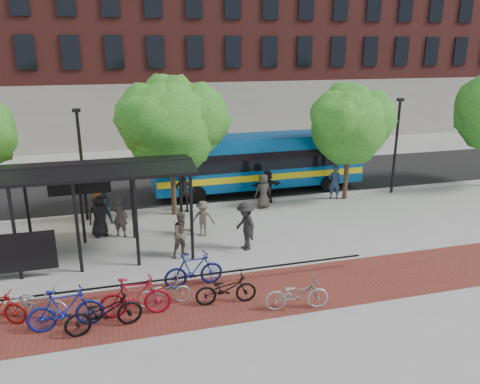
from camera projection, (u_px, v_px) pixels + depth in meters
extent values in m
plane|color=#9E9E99|center=(254.00, 233.00, 20.17)|extent=(160.00, 160.00, 0.00)
cube|color=black|center=(215.00, 183.00, 27.53)|extent=(160.00, 8.00, 0.01)
cube|color=#B7B7B2|center=(231.00, 203.00, 23.83)|extent=(160.00, 0.25, 0.12)
cube|color=maroon|center=(240.00, 296.00, 15.06)|extent=(24.00, 3.00, 0.01)
cube|color=black|center=(196.00, 288.00, 15.56)|extent=(12.00, 0.05, 0.95)
cube|color=maroon|center=(276.00, 21.00, 43.66)|extent=(55.00, 14.00, 20.00)
cylinder|color=black|center=(15.00, 235.00, 15.69)|extent=(0.12, 0.12, 3.30)
cylinder|color=black|center=(27.00, 209.00, 18.18)|extent=(0.12, 0.12, 3.30)
cylinder|color=black|center=(78.00, 229.00, 16.20)|extent=(0.12, 0.12, 3.30)
cylinder|color=black|center=(81.00, 204.00, 18.69)|extent=(0.12, 0.12, 3.30)
cylinder|color=black|center=(136.00, 223.00, 16.71)|extent=(0.12, 0.12, 3.30)
cylinder|color=black|center=(132.00, 200.00, 19.19)|extent=(0.12, 0.12, 3.30)
cylinder|color=black|center=(192.00, 218.00, 17.21)|extent=(0.12, 0.12, 3.30)
cylinder|color=black|center=(181.00, 196.00, 19.70)|extent=(0.12, 0.12, 3.30)
cube|color=black|center=(42.00, 176.00, 16.01)|extent=(10.60, 1.65, 0.29)
cube|color=black|center=(47.00, 166.00, 17.30)|extent=(10.60, 1.65, 0.29)
cube|color=black|center=(51.00, 172.00, 18.06)|extent=(9.00, 0.10, 0.40)
cube|color=black|center=(79.00, 186.00, 18.55)|extent=(2.40, 0.12, 0.70)
cube|color=#FF7200|center=(80.00, 185.00, 18.63)|extent=(2.20, 0.02, 0.55)
cylinder|color=#382619|center=(173.00, 189.00, 22.07)|extent=(0.24, 0.24, 2.52)
sphere|color=#23681B|center=(171.00, 127.00, 21.20)|extent=(4.20, 4.20, 4.20)
sphere|color=#23681B|center=(193.00, 119.00, 21.56)|extent=(3.36, 3.36, 3.36)
sphere|color=#23681B|center=(152.00, 120.00, 20.59)|extent=(3.15, 3.15, 3.15)
sphere|color=#23681B|center=(171.00, 108.00, 21.35)|extent=(2.94, 2.94, 2.94)
cylinder|color=#382619|center=(346.00, 178.00, 24.38)|extent=(0.24, 0.24, 2.27)
sphere|color=#23681B|center=(349.00, 127.00, 23.59)|extent=(3.80, 3.80, 3.80)
sphere|color=#23681B|center=(365.00, 120.00, 23.93)|extent=(3.04, 3.04, 3.04)
sphere|color=#23681B|center=(339.00, 121.00, 23.01)|extent=(2.85, 2.85, 2.85)
sphere|color=#23681B|center=(348.00, 110.00, 23.75)|extent=(2.66, 2.66, 2.66)
cylinder|color=black|center=(82.00, 167.00, 20.96)|extent=(0.14, 0.14, 5.00)
cube|color=black|center=(76.00, 110.00, 20.21)|extent=(0.35, 0.20, 0.15)
cylinder|color=black|center=(396.00, 148.00, 25.02)|extent=(0.14, 0.14, 5.00)
cube|color=black|center=(400.00, 100.00, 24.26)|extent=(0.35, 0.20, 0.15)
cube|color=#074D92|center=(258.00, 160.00, 25.54)|extent=(11.55, 2.66, 2.64)
cube|color=black|center=(258.00, 156.00, 25.47)|extent=(11.32, 2.69, 0.96)
cube|color=yellow|center=(258.00, 172.00, 25.73)|extent=(11.43, 2.70, 0.34)
cube|color=#074D92|center=(259.00, 137.00, 25.16)|extent=(11.31, 2.40, 0.17)
cylinder|color=black|center=(197.00, 195.00, 23.80)|extent=(0.92, 0.28, 0.92)
cylinder|color=black|center=(188.00, 182.00, 26.09)|extent=(0.92, 0.28, 0.92)
cylinder|color=black|center=(329.00, 184.00, 25.76)|extent=(0.92, 0.28, 0.92)
cylinder|color=black|center=(310.00, 173.00, 28.05)|extent=(0.92, 0.28, 0.92)
imported|color=#959597|center=(37.00, 303.00, 13.68)|extent=(2.05, 1.39, 1.02)
imported|color=navy|center=(65.00, 309.00, 13.13)|extent=(2.12, 0.69, 1.26)
imported|color=black|center=(104.00, 312.00, 13.09)|extent=(2.26, 1.14, 1.13)
imported|color=maroon|center=(135.00, 297.00, 13.78)|extent=(2.13, 0.70, 1.26)
imported|color=gray|center=(164.00, 292.00, 14.43)|extent=(1.71, 0.66, 0.88)
imported|color=navy|center=(194.00, 270.00, 15.51)|extent=(2.03, 0.70, 1.20)
imported|color=black|center=(226.00, 289.00, 14.49)|extent=(1.95, 0.80, 1.00)
imported|color=gray|center=(297.00, 294.00, 14.17)|extent=(2.06, 0.97, 1.04)
imported|color=black|center=(99.00, 214.00, 19.59)|extent=(1.10, 0.92, 1.92)
imported|color=#443B37|center=(120.00, 217.00, 19.56)|extent=(0.76, 0.66, 1.76)
imported|color=#20334C|center=(104.00, 207.00, 20.96)|extent=(0.94, 0.84, 1.61)
imported|color=brown|center=(203.00, 219.00, 19.64)|extent=(1.07, 0.70, 1.55)
imported|color=black|center=(183.00, 192.00, 22.58)|extent=(1.17, 0.60, 1.91)
imported|color=black|center=(267.00, 186.00, 23.88)|extent=(1.60, 0.55, 1.70)
imported|color=#3D3731|center=(263.00, 191.00, 23.09)|extent=(0.92, 0.67, 1.73)
imported|color=#20314B|center=(334.00, 182.00, 24.46)|extent=(0.73, 0.56, 1.80)
imported|color=brown|center=(183.00, 234.00, 17.68)|extent=(1.06, 0.96, 1.79)
imported|color=black|center=(245.00, 226.00, 18.29)|extent=(0.98, 1.38, 1.94)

